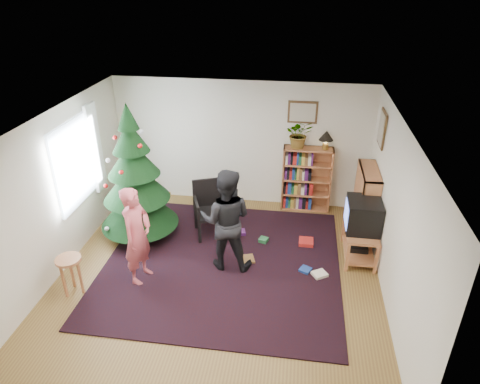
# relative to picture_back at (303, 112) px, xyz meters

# --- Properties ---
(floor) EXTENTS (5.00, 5.00, 0.00)m
(floor) POSITION_rel_picture_back_xyz_m (-1.15, -2.48, -1.95)
(floor) COLOR brown
(floor) RESTS_ON ground
(ceiling) EXTENTS (5.00, 5.00, 0.00)m
(ceiling) POSITION_rel_picture_back_xyz_m (-1.15, -2.48, 0.55)
(ceiling) COLOR white
(ceiling) RESTS_ON wall_back
(wall_back) EXTENTS (5.00, 0.02, 2.50)m
(wall_back) POSITION_rel_picture_back_xyz_m (-1.15, 0.02, -0.70)
(wall_back) COLOR silver
(wall_back) RESTS_ON floor
(wall_front) EXTENTS (5.00, 0.02, 2.50)m
(wall_front) POSITION_rel_picture_back_xyz_m (-1.15, -4.97, -0.70)
(wall_front) COLOR silver
(wall_front) RESTS_ON floor
(wall_left) EXTENTS (0.02, 5.00, 2.50)m
(wall_left) POSITION_rel_picture_back_xyz_m (-3.65, -2.48, -0.70)
(wall_left) COLOR silver
(wall_left) RESTS_ON floor
(wall_right) EXTENTS (0.02, 5.00, 2.50)m
(wall_right) POSITION_rel_picture_back_xyz_m (1.35, -2.48, -0.70)
(wall_right) COLOR silver
(wall_right) RESTS_ON floor
(rug) EXTENTS (3.80, 3.60, 0.02)m
(rug) POSITION_rel_picture_back_xyz_m (-1.15, -2.17, -1.94)
(rug) COLOR black
(rug) RESTS_ON floor
(window_pane) EXTENTS (0.04, 1.20, 1.40)m
(window_pane) POSITION_rel_picture_back_xyz_m (-3.62, -1.88, -0.45)
(window_pane) COLOR silver
(window_pane) RESTS_ON wall_left
(curtain) EXTENTS (0.06, 0.35, 1.60)m
(curtain) POSITION_rel_picture_back_xyz_m (-3.58, -1.18, -0.45)
(curtain) COLOR white
(curtain) RESTS_ON wall_left
(picture_back) EXTENTS (0.55, 0.03, 0.42)m
(picture_back) POSITION_rel_picture_back_xyz_m (0.00, 0.00, 0.00)
(picture_back) COLOR #4C3319
(picture_back) RESTS_ON wall_back
(picture_right) EXTENTS (0.03, 0.50, 0.60)m
(picture_right) POSITION_rel_picture_back_xyz_m (1.33, -0.73, 0.00)
(picture_right) COLOR #4C3319
(picture_right) RESTS_ON wall_right
(christmas_tree) EXTENTS (1.36, 1.36, 2.47)m
(christmas_tree) POSITION_rel_picture_back_xyz_m (-2.75, -1.56, -0.92)
(christmas_tree) COLOR #3F2816
(christmas_tree) RESTS_ON rug
(bookshelf_back) EXTENTS (0.95, 0.30, 1.30)m
(bookshelf_back) POSITION_rel_picture_back_xyz_m (0.16, -0.14, -1.29)
(bookshelf_back) COLOR #B16C3F
(bookshelf_back) RESTS_ON floor
(bookshelf_right) EXTENTS (0.30, 0.95, 1.30)m
(bookshelf_right) POSITION_rel_picture_back_xyz_m (1.19, -0.98, -1.29)
(bookshelf_right) COLOR #B16C3F
(bookshelf_right) RESTS_ON floor
(tv_stand) EXTENTS (0.51, 0.91, 0.55)m
(tv_stand) POSITION_rel_picture_back_xyz_m (1.07, -1.66, -1.62)
(tv_stand) COLOR #B16C3F
(tv_stand) RESTS_ON floor
(crt_tv) EXTENTS (0.54, 0.59, 0.51)m
(crt_tv) POSITION_rel_picture_back_xyz_m (1.07, -1.66, -1.14)
(crt_tv) COLOR black
(crt_tv) RESTS_ON tv_stand
(armchair) EXTENTS (0.71, 0.73, 1.00)m
(armchair) POSITION_rel_picture_back_xyz_m (-1.51, -1.24, -1.41)
(armchair) COLOR black
(armchair) RESTS_ON rug
(stool) EXTENTS (0.37, 0.37, 0.61)m
(stool) POSITION_rel_picture_back_xyz_m (-3.22, -3.18, -1.47)
(stool) COLOR #B16C3F
(stool) RESTS_ON floor
(person_standing) EXTENTS (0.49, 0.64, 1.58)m
(person_standing) POSITION_rel_picture_back_xyz_m (-2.32, -2.73, -1.16)
(person_standing) COLOR #B74951
(person_standing) RESTS_ON rug
(person_by_chair) EXTENTS (0.84, 0.66, 1.70)m
(person_by_chair) POSITION_rel_picture_back_xyz_m (-1.07, -2.20, -1.10)
(person_by_chair) COLOR black
(person_by_chair) RESTS_ON rug
(potted_plant) EXTENTS (0.55, 0.49, 0.54)m
(potted_plant) POSITION_rel_picture_back_xyz_m (-0.04, -0.14, -0.38)
(potted_plant) COLOR gray
(potted_plant) RESTS_ON bookshelf_back
(table_lamp) EXTENTS (0.27, 0.27, 0.36)m
(table_lamp) POSITION_rel_picture_back_xyz_m (0.46, -0.14, -0.41)
(table_lamp) COLOR #A57F33
(table_lamp) RESTS_ON bookshelf_back
(floor_clutter) EXTENTS (2.13, 1.24, 0.08)m
(floor_clutter) POSITION_rel_picture_back_xyz_m (-0.07, -1.72, -1.91)
(floor_clutter) COLOR #A51E19
(floor_clutter) RESTS_ON rug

